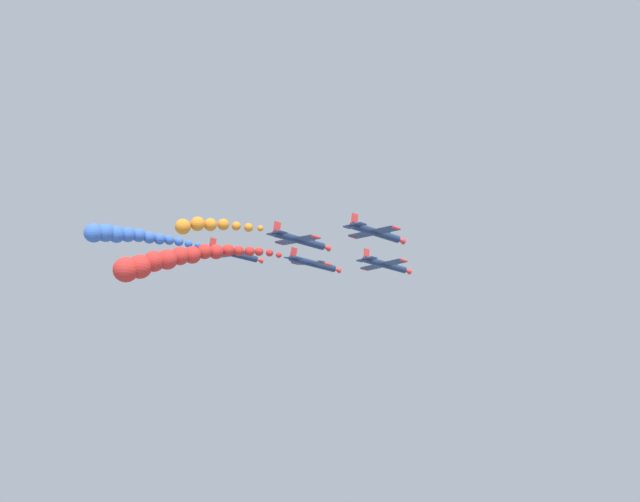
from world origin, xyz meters
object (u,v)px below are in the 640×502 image
object	(u,v)px
airplane_left_inner	(314,264)
airplane_right_outer	(235,254)
airplane_right_inner	(376,233)
airplane_lead	(386,265)
airplane_left_outer	(300,240)

from	to	relation	value
airplane_left_inner	airplane_right_outer	size ratio (longest dim) A/B	1.00
airplane_right_inner	airplane_left_inner	bearing A→B (deg)	176.51
airplane_lead	airplane_right_inner	bearing A→B (deg)	-49.42
airplane_left_outer	airplane_right_outer	distance (m)	17.01
airplane_left_inner	airplane_left_outer	xyz separation A→B (m)	(7.39, -8.18, -0.09)
airplane_right_outer	airplane_left_inner	bearing A→B (deg)	45.75
airplane_lead	airplane_right_outer	xyz separation A→B (m)	(-17.21, -18.49, 2.71)
airplane_right_outer	airplane_lead	bearing A→B (deg)	47.05
airplane_lead	airplane_left_inner	size ratio (longest dim) A/B	1.00
airplane_left_outer	airplane_right_outer	size ratio (longest dim) A/B	1.00
airplane_right_inner	airplane_right_outer	bearing A→B (deg)	-161.37
airplane_left_inner	airplane_left_outer	size ratio (longest dim) A/B	1.00
airplane_left_inner	airplane_lead	bearing A→B (deg)	48.53
airplane_left_outer	airplane_right_outer	world-z (taller)	airplane_right_outer
airplane_left_inner	airplane_left_outer	distance (m)	11.02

